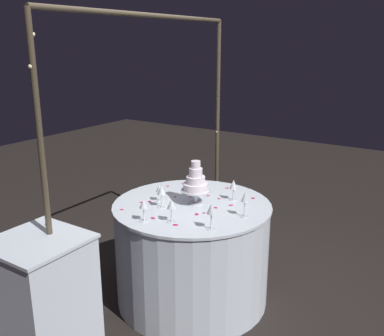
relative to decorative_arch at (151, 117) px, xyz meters
name	(u,v)px	position (x,y,z in m)	size (l,w,h in m)	color
ground_plane	(192,297)	(0.00, -0.37, -1.41)	(12.00, 12.00, 0.00)	black
decorative_arch	(151,117)	(0.00, 0.00, 0.00)	(2.07, 0.05, 2.16)	#473D2D
main_table	(192,252)	(0.00, -0.37, -1.02)	(1.19, 1.19, 0.79)	silver
side_table	(44,302)	(-1.10, 0.00, -0.99)	(0.52, 0.52, 0.85)	silver
tiered_cake	(196,183)	(0.03, -0.38, -0.45)	(0.22, 0.22, 0.33)	silver
wine_glass_0	(211,210)	(-0.31, -0.72, -0.48)	(0.06, 0.06, 0.18)	silver
wine_glass_1	(161,191)	(-0.18, -0.22, -0.49)	(0.06, 0.06, 0.17)	silver
wine_glass_2	(159,189)	(-0.08, -0.13, -0.52)	(0.06, 0.06, 0.13)	silver
wine_glass_3	(171,205)	(-0.36, -0.44, -0.50)	(0.06, 0.06, 0.16)	silver
wine_glass_4	(245,199)	(-0.01, -0.81, -0.49)	(0.06, 0.06, 0.18)	silver
wine_glass_5	(144,205)	(-0.45, -0.28, -0.50)	(0.06, 0.06, 0.15)	silver
wine_glass_6	(234,185)	(0.24, -0.58, -0.50)	(0.06, 0.06, 0.16)	silver
rose_petal_0	(183,184)	(0.36, -0.04, -0.62)	(0.03, 0.02, 0.00)	#C61951
rose_petal_1	(231,205)	(0.13, -0.63, -0.62)	(0.03, 0.02, 0.00)	#C61951
rose_petal_2	(208,196)	(0.22, -0.38, -0.62)	(0.03, 0.02, 0.00)	#C61951
rose_petal_3	(209,212)	(-0.07, -0.56, -0.62)	(0.03, 0.02, 0.00)	#C61951
rose_petal_4	(175,225)	(-0.39, -0.49, -0.62)	(0.04, 0.03, 0.00)	#C61951
rose_petal_5	(197,214)	(-0.15, -0.51, -0.62)	(0.04, 0.03, 0.00)	#C61951
rose_petal_6	(204,213)	(-0.10, -0.54, -0.62)	(0.03, 0.02, 0.00)	#C61951
rose_petal_7	(175,197)	(0.05, -0.18, -0.62)	(0.03, 0.02, 0.00)	#C61951
rose_petal_8	(122,209)	(-0.37, -0.01, -0.62)	(0.03, 0.02, 0.00)	#C61951
rose_petal_9	(216,208)	(0.03, -0.56, -0.62)	(0.03, 0.02, 0.00)	#C61951
rose_petal_10	(150,201)	(-0.13, -0.07, -0.62)	(0.03, 0.02, 0.00)	#C61951
rose_petal_11	(219,199)	(0.21, -0.48, -0.62)	(0.03, 0.02, 0.00)	#C61951
rose_petal_12	(153,218)	(-0.38, -0.29, -0.62)	(0.04, 0.03, 0.00)	#C61951
rose_petal_13	(168,186)	(0.23, 0.03, -0.62)	(0.03, 0.02, 0.00)	#C61951
rose_petal_14	(253,198)	(0.36, -0.70, -0.62)	(0.03, 0.02, 0.00)	#C61951
rose_petal_15	(190,197)	(0.12, -0.27, -0.62)	(0.03, 0.02, 0.00)	#C61951
rose_petal_16	(227,188)	(0.46, -0.41, -0.62)	(0.03, 0.02, 0.00)	#C61951
rose_petal_17	(141,202)	(-0.19, -0.03, -0.62)	(0.03, 0.02, 0.00)	#C61951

